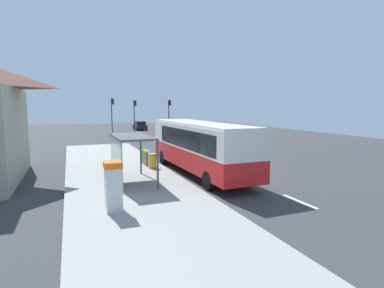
{
  "coord_description": "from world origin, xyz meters",
  "views": [
    {
      "loc": [
        -9.14,
        -16.72,
        4.25
      ],
      "look_at": [
        -1.0,
        3.9,
        1.5
      ],
      "focal_mm": 29.12,
      "sensor_mm": 36.0,
      "label": 1
    }
  ],
  "objects_px": {
    "recycling_bin_blue": "(150,159)",
    "recycling_bin_yellow": "(152,161)",
    "traffic_light_median": "(135,111)",
    "bus_shelter": "(126,147)",
    "recycling_bin_orange": "(147,157)",
    "sedan_near": "(140,125)",
    "recycling_bin_green": "(145,156)",
    "bus": "(199,145)",
    "traffic_light_near_side": "(169,111)",
    "white_van": "(169,129)",
    "ticket_machine": "(113,186)",
    "traffic_light_far_side": "(112,110)"
  },
  "relations": [
    {
      "from": "bus_shelter",
      "to": "traffic_light_median",
      "type": "bearing_deg",
      "value": 78.03
    },
    {
      "from": "recycling_bin_orange",
      "to": "traffic_light_median",
      "type": "height_order",
      "value": "traffic_light_median"
    },
    {
      "from": "ticket_machine",
      "to": "recycling_bin_yellow",
      "type": "height_order",
      "value": "ticket_machine"
    },
    {
      "from": "white_van",
      "to": "recycling_bin_yellow",
      "type": "xyz_separation_m",
      "value": [
        -6.4,
        -16.84,
        -0.69
      ]
    },
    {
      "from": "sedan_near",
      "to": "traffic_light_near_side",
      "type": "relative_size",
      "value": 0.86
    },
    {
      "from": "traffic_light_median",
      "to": "traffic_light_near_side",
      "type": "bearing_deg",
      "value": -17.42
    },
    {
      "from": "bus",
      "to": "white_van",
      "type": "bearing_deg",
      "value": 78.27
    },
    {
      "from": "recycling_bin_yellow",
      "to": "traffic_light_median",
      "type": "bearing_deg",
      "value": 80.92
    },
    {
      "from": "white_van",
      "to": "recycling_bin_yellow",
      "type": "relative_size",
      "value": 5.53
    },
    {
      "from": "traffic_light_far_side",
      "to": "recycling_bin_yellow",
      "type": "bearing_deg",
      "value": -92.24
    },
    {
      "from": "ticket_machine",
      "to": "traffic_light_far_side",
      "type": "xyz_separation_m",
      "value": [
        4.56,
        35.59,
        2.35
      ]
    },
    {
      "from": "recycling_bin_yellow",
      "to": "traffic_light_far_side",
      "type": "xyz_separation_m",
      "value": [
        1.1,
        27.97,
        2.86
      ]
    },
    {
      "from": "white_van",
      "to": "recycling_bin_green",
      "type": "bearing_deg",
      "value": -113.46
    },
    {
      "from": "sedan_near",
      "to": "traffic_light_far_side",
      "type": "bearing_deg",
      "value": -131.33
    },
    {
      "from": "white_van",
      "to": "ticket_machine",
      "type": "bearing_deg",
      "value": -111.96
    },
    {
      "from": "sedan_near",
      "to": "recycling_bin_green",
      "type": "relative_size",
      "value": 4.67
    },
    {
      "from": "sedan_near",
      "to": "recycling_bin_yellow",
      "type": "height_order",
      "value": "sedan_near"
    },
    {
      "from": "recycling_bin_blue",
      "to": "recycling_bin_yellow",
      "type": "bearing_deg",
      "value": -90.0
    },
    {
      "from": "recycling_bin_yellow",
      "to": "recycling_bin_orange",
      "type": "relative_size",
      "value": 1.0
    },
    {
      "from": "bus",
      "to": "traffic_light_far_side",
      "type": "height_order",
      "value": "traffic_light_far_side"
    },
    {
      "from": "recycling_bin_orange",
      "to": "white_van",
      "type": "bearing_deg",
      "value": 67.49
    },
    {
      "from": "sedan_near",
      "to": "recycling_bin_blue",
      "type": "xyz_separation_m",
      "value": [
        -6.5,
        -33.42,
        -0.14
      ]
    },
    {
      "from": "recycling_bin_orange",
      "to": "traffic_light_median",
      "type": "distance_m",
      "value": 27.89
    },
    {
      "from": "sedan_near",
      "to": "traffic_light_median",
      "type": "bearing_deg",
      "value": -109.57
    },
    {
      "from": "bus",
      "to": "recycling_bin_green",
      "type": "relative_size",
      "value": 11.63
    },
    {
      "from": "bus",
      "to": "bus_shelter",
      "type": "bearing_deg",
      "value": -163.98
    },
    {
      "from": "recycling_bin_blue",
      "to": "recycling_bin_green",
      "type": "height_order",
      "value": "same"
    },
    {
      "from": "sedan_near",
      "to": "ticket_machine",
      "type": "bearing_deg",
      "value": -103.42
    },
    {
      "from": "recycling_bin_orange",
      "to": "sedan_near",
      "type": "bearing_deg",
      "value": 78.77
    },
    {
      "from": "bus",
      "to": "ticket_machine",
      "type": "distance_m",
      "value": 8.21
    },
    {
      "from": "ticket_machine",
      "to": "recycling_bin_green",
      "type": "distance_m",
      "value": 10.33
    },
    {
      "from": "traffic_light_near_side",
      "to": "bus_shelter",
      "type": "bearing_deg",
      "value": -111.32
    },
    {
      "from": "recycling_bin_yellow",
      "to": "bus_shelter",
      "type": "height_order",
      "value": "bus_shelter"
    },
    {
      "from": "traffic_light_far_side",
      "to": "traffic_light_median",
      "type": "bearing_deg",
      "value": 12.87
    },
    {
      "from": "traffic_light_median",
      "to": "bus_shelter",
      "type": "distance_m",
      "value": 32.86
    },
    {
      "from": "white_van",
      "to": "traffic_light_median",
      "type": "relative_size",
      "value": 1.04
    },
    {
      "from": "recycling_bin_blue",
      "to": "traffic_light_median",
      "type": "relative_size",
      "value": 0.19
    },
    {
      "from": "white_van",
      "to": "sedan_near",
      "type": "bearing_deg",
      "value": 89.67
    },
    {
      "from": "traffic_light_near_side",
      "to": "recycling_bin_green",
      "type": "bearing_deg",
      "value": -111.15
    },
    {
      "from": "traffic_light_far_side",
      "to": "traffic_light_median",
      "type": "xyz_separation_m",
      "value": [
        3.5,
        0.8,
        -0.15
      ]
    },
    {
      "from": "recycling_bin_green",
      "to": "traffic_light_far_side",
      "type": "distance_m",
      "value": 26.06
    },
    {
      "from": "bus",
      "to": "traffic_light_near_side",
      "type": "height_order",
      "value": "traffic_light_near_side"
    },
    {
      "from": "white_van",
      "to": "recycling_bin_blue",
      "type": "distance_m",
      "value": 17.38
    },
    {
      "from": "recycling_bin_blue",
      "to": "ticket_machine",
      "type": "bearing_deg",
      "value": -112.6
    },
    {
      "from": "white_van",
      "to": "traffic_light_near_side",
      "type": "relative_size",
      "value": 1.02
    },
    {
      "from": "white_van",
      "to": "traffic_light_near_side",
      "type": "bearing_deg",
      "value": 72.29
    },
    {
      "from": "ticket_machine",
      "to": "traffic_light_near_side",
      "type": "bearing_deg",
      "value": 69.28
    },
    {
      "from": "recycling_bin_yellow",
      "to": "traffic_light_near_side",
      "type": "height_order",
      "value": "traffic_light_near_side"
    },
    {
      "from": "bus",
      "to": "bus_shelter",
      "type": "height_order",
      "value": "bus"
    },
    {
      "from": "recycling_bin_yellow",
      "to": "recycling_bin_green",
      "type": "bearing_deg",
      "value": 90.0
    }
  ]
}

